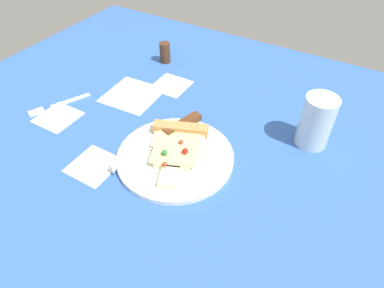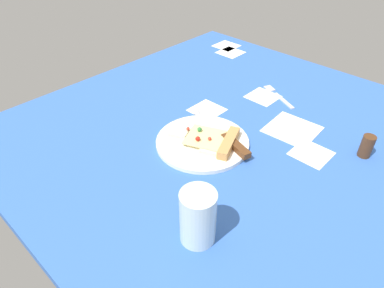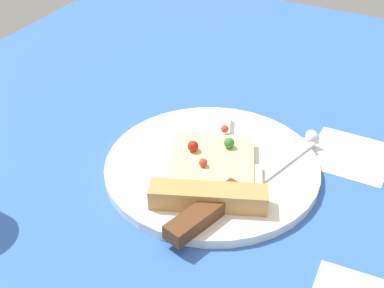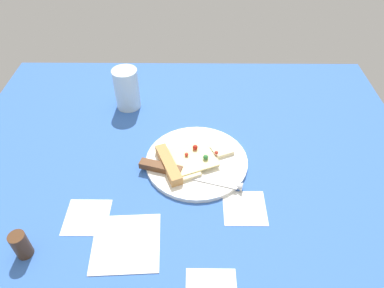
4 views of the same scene
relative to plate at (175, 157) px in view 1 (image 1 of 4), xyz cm
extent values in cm
cube|color=#3360B7|center=(2.38, 9.98, -2.04)|extent=(112.71, 112.71, 3.00)
cube|color=white|center=(-10.14, 13.25, -0.64)|extent=(9.00, 9.00, 0.20)
cube|color=white|center=(-2.57, 31.54, -0.64)|extent=(9.00, 9.00, 0.20)
cube|color=white|center=(22.71, 15.85, -0.64)|extent=(9.00, 9.00, 0.20)
cylinder|color=white|center=(0.00, 0.00, 0.00)|extent=(24.20, 24.20, 1.08)
cube|color=beige|center=(3.70, 1.52, 1.04)|extent=(9.73, 12.46, 1.00)
cube|color=beige|center=(-1.39, -0.57, 1.04)|extent=(7.92, 8.79, 1.00)
cube|color=beige|center=(-6.01, -2.47, 1.04)|extent=(6.18, 5.31, 1.00)
cube|color=#EDD88C|center=(0.92, 0.38, 1.69)|extent=(12.75, 12.31, 0.30)
cube|color=tan|center=(6.47, 2.66, 1.64)|extent=(6.97, 12.09, 2.20)
sphere|color=red|center=(2.69, 0.03, 2.31)|extent=(0.94, 0.94, 0.94)
sphere|color=red|center=(-4.62, -0.60, 2.30)|extent=(0.93, 0.93, 0.93)
sphere|color=#2D7A38|center=(-2.07, 1.09, 2.45)|extent=(1.22, 1.22, 1.22)
sphere|color=#B21E14|center=(0.37, -2.22, 2.46)|extent=(1.24, 1.24, 1.24)
cube|color=silver|center=(-3.30, 6.61, 0.69)|extent=(12.09, 5.23, 0.30)
cone|color=silver|center=(-9.07, 8.27, 0.69)|extent=(2.47, 2.47, 2.00)
cube|color=#593319|center=(8.23, 3.30, 1.34)|extent=(10.22, 4.87, 1.60)
cylinder|color=silver|center=(19.29, -22.63, 5.25)|extent=(6.84, 6.84, 11.58)
cylinder|color=#4C2D19|center=(32.46, 24.19, 2.40)|extent=(3.07, 3.07, 5.87)
cube|color=silver|center=(3.74, 33.65, -0.14)|extent=(9.53, 5.42, 0.80)
cube|color=silver|center=(-3.92, 37.34, -0.14)|extent=(4.28, 3.72, 0.80)
cube|color=white|center=(13.70, 21.90, -0.34)|extent=(13.72, 13.72, 0.40)
camera|label=1|loc=(-40.91, -28.16, 49.67)|focal=31.70mm
camera|label=2|loc=(47.28, -53.58, 54.07)|focal=32.15mm
camera|label=3|loc=(44.56, 20.57, 38.14)|focal=51.36mm
camera|label=4|loc=(0.60, 59.26, 60.60)|focal=33.27mm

